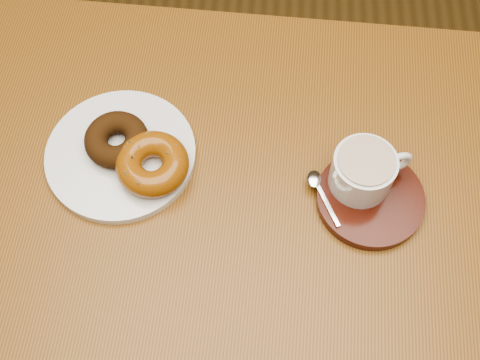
# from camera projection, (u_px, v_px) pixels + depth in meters

# --- Properties ---
(cafe_table) EXTENTS (0.91, 0.70, 0.82)m
(cafe_table) POSITION_uv_depth(u_px,v_px,m) (228.00, 222.00, 0.98)
(cafe_table) COLOR brown
(cafe_table) RESTS_ON ground
(donut_plate) EXTENTS (0.27, 0.27, 0.01)m
(donut_plate) POSITION_uv_depth(u_px,v_px,m) (121.00, 154.00, 0.88)
(donut_plate) COLOR silver
(donut_plate) RESTS_ON cafe_table
(donut_cinnamon) EXTENTS (0.11, 0.11, 0.03)m
(donut_cinnamon) POSITION_uv_depth(u_px,v_px,m) (117.00, 140.00, 0.86)
(donut_cinnamon) COLOR #321B0A
(donut_cinnamon) RESTS_ON donut_plate
(donut_caramel) EXTENTS (0.12, 0.12, 0.04)m
(donut_caramel) POSITION_uv_depth(u_px,v_px,m) (152.00, 164.00, 0.84)
(donut_caramel) COLOR brown
(donut_caramel) RESTS_ON donut_plate
(saucer) EXTENTS (0.18, 0.18, 0.02)m
(saucer) POSITION_uv_depth(u_px,v_px,m) (370.00, 199.00, 0.85)
(saucer) COLOR #350E07
(saucer) RESTS_ON cafe_table
(coffee_cup) EXTENTS (0.11, 0.09, 0.06)m
(coffee_cup) POSITION_uv_depth(u_px,v_px,m) (364.00, 171.00, 0.82)
(coffee_cup) COLOR silver
(coffee_cup) RESTS_ON saucer
(teaspoon) EXTENTS (0.05, 0.09, 0.01)m
(teaspoon) POSITION_uv_depth(u_px,v_px,m) (317.00, 184.00, 0.84)
(teaspoon) COLOR silver
(teaspoon) RESTS_ON saucer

